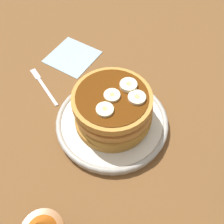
# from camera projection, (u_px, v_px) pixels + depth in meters

# --- Properties ---
(ground_plane) EXTENTS (1.40, 1.40, 0.03)m
(ground_plane) POSITION_uv_depth(u_px,v_px,m) (112.00, 129.00, 0.62)
(ground_plane) COLOR brown
(plate) EXTENTS (0.23, 0.23, 0.02)m
(plate) POSITION_uv_depth(u_px,v_px,m) (112.00, 122.00, 0.60)
(plate) COLOR silver
(plate) RESTS_ON ground_plane
(pancake_stack) EXTENTS (0.16, 0.16, 0.08)m
(pancake_stack) POSITION_uv_depth(u_px,v_px,m) (113.00, 109.00, 0.56)
(pancake_stack) COLOR #A06F2F
(pancake_stack) RESTS_ON plate
(banana_slice_0) EXTENTS (0.03, 0.03, 0.01)m
(banana_slice_0) POSITION_uv_depth(u_px,v_px,m) (113.00, 95.00, 0.53)
(banana_slice_0) COLOR #F4E7B6
(banana_slice_0) RESTS_ON pancake_stack
(banana_slice_1) EXTENTS (0.03, 0.03, 0.01)m
(banana_slice_1) POSITION_uv_depth(u_px,v_px,m) (137.00, 98.00, 0.52)
(banana_slice_1) COLOR #F6E2B8
(banana_slice_1) RESTS_ON pancake_stack
(banana_slice_2) EXTENTS (0.03, 0.03, 0.01)m
(banana_slice_2) POSITION_uv_depth(u_px,v_px,m) (128.00, 85.00, 0.54)
(banana_slice_2) COLOR #F9EEC3
(banana_slice_2) RESTS_ON pancake_stack
(banana_slice_3) EXTENTS (0.03, 0.03, 0.01)m
(banana_slice_3) POSITION_uv_depth(u_px,v_px,m) (106.00, 110.00, 0.51)
(banana_slice_3) COLOR #EEEAB4
(banana_slice_3) RESTS_ON pancake_stack
(napkin) EXTENTS (0.13, 0.13, 0.00)m
(napkin) POSITION_uv_depth(u_px,v_px,m) (72.00, 57.00, 0.72)
(napkin) COLOR #99B2BF
(napkin) RESTS_ON ground_plane
(fork) EXTENTS (0.11, 0.08, 0.01)m
(fork) POSITION_uv_depth(u_px,v_px,m) (42.00, 84.00, 0.67)
(fork) COLOR silver
(fork) RESTS_ON ground_plane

